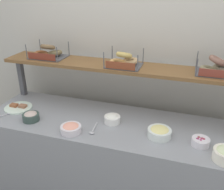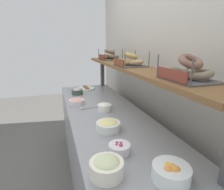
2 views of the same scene
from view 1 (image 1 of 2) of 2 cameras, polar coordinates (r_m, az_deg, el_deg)
The scene contains 15 objects.
back_wall at distance 2.49m, azimuth 4.38°, elevation 6.87°, with size 3.50×0.06×2.40m, color #BBB6AA.
deli_counter at distance 2.40m, azimuth 0.53°, elevation -15.10°, with size 2.30×0.70×0.85m, color gray.
shelf_riser_left at distance 2.76m, azimuth -19.87°, elevation 3.94°, with size 0.05×0.05×0.40m, color #4C4C51.
upper_shelf at distance 2.21m, azimuth 2.70°, elevation 6.37°, with size 2.26×0.32×0.03m, color brown.
bowl_egg_salad at distance 1.99m, azimuth 10.72°, elevation -8.27°, with size 0.18×0.18×0.08m.
bowl_lox_spread at distance 2.04m, azimuth -9.32°, elevation -7.46°, with size 0.17×0.17×0.07m.
bowl_cream_cheese at distance 2.14m, azimuth 0.07°, elevation -5.37°, with size 0.14×0.14×0.08m.
bowl_tuna_salad at distance 2.28m, azimuth -17.96°, elevation -4.62°, with size 0.14×0.14×0.08m.
bowl_beet_salad at distance 1.98m, azimuth 19.47°, elevation -9.96°, with size 0.13×0.13×0.06m.
serving_plate_white at distance 2.54m, azimuth -20.51°, elevation -2.65°, with size 0.25×0.25×0.04m.
serving_spoon_near_plate at distance 2.05m, azimuth -4.31°, elevation -7.97°, with size 0.04×0.18×0.01m.
serving_spoon_by_edge at distance 2.46m, azimuth -23.17°, elevation -4.17°, with size 0.11×0.16×0.01m.
bagel_basket_cinnamon_raisin at distance 2.50m, azimuth -14.35°, elevation 9.30°, with size 0.33×0.25×0.14m.
bagel_basket_sesame at distance 2.18m, azimuth 2.67°, elevation 7.73°, with size 0.30×0.25×0.14m.
bagel_basket_poppy at distance 2.15m, azimuth 22.51°, elevation 5.77°, with size 0.30×0.26×0.15m.
Camera 1 is at (0.54, -1.76, 1.96)m, focal length 40.23 mm.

